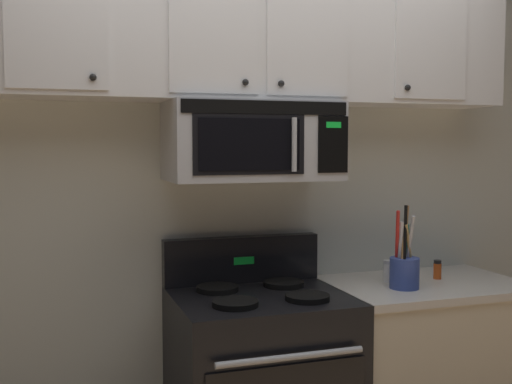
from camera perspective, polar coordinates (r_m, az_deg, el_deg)
name	(u,v)px	position (r m, az deg, el deg)	size (l,w,h in m)	color
back_wall	(236,188)	(3.07, -1.78, 0.40)	(5.20, 0.10, 2.70)	silver
over_range_microwave	(252,141)	(2.82, -0.33, 4.64)	(0.76, 0.43, 0.35)	#B7BABF
upper_cabinets	(250,40)	(2.89, -0.53, 13.59)	(2.50, 0.36, 0.55)	silver
counter_segment	(423,372)	(3.29, 14.92, -15.53)	(0.93, 0.65, 0.90)	beige
utensil_crock_blue	(404,268)	(2.98, 13.31, -6.70)	(0.13, 0.13, 0.39)	#384C9E
salt_shaker	(388,271)	(3.10, 11.88, -7.06)	(0.05, 0.05, 0.11)	white
spice_jar	(437,270)	(3.24, 16.13, -6.78)	(0.04, 0.04, 0.09)	#C64C19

